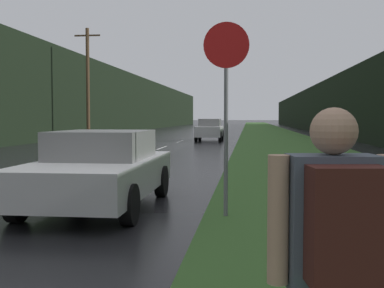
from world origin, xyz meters
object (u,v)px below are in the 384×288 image
(car_passing_near, at_px, (100,169))
(car_passing_far, at_px, (210,130))
(stop_sign, at_px, (226,96))
(hitchhiker_with_backpack, at_px, (334,268))

(car_passing_near, height_order, car_passing_far, car_passing_far)
(stop_sign, distance_m, car_passing_far, 26.00)
(stop_sign, xyz_separation_m, hitchhiker_with_backpack, (0.76, -5.77, -1.04))
(hitchhiker_with_backpack, bearing_deg, car_passing_far, 88.31)
(car_passing_near, xyz_separation_m, car_passing_far, (-0.00, 25.24, 0.08))
(stop_sign, height_order, car_passing_near, stop_sign)
(hitchhiker_with_backpack, height_order, car_passing_near, hitchhiker_with_backpack)
(car_passing_far, bearing_deg, stop_sign, 95.19)
(stop_sign, bearing_deg, car_passing_far, 95.19)
(hitchhiker_with_backpack, xyz_separation_m, car_passing_far, (-3.11, 31.63, -0.19))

